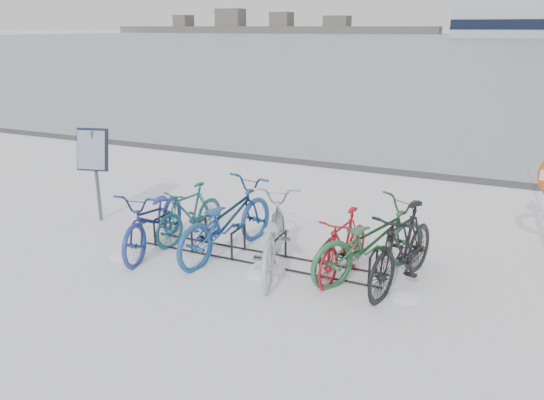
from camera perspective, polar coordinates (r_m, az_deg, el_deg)
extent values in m
plane|color=white|center=(8.35, -1.42, -6.34)|extent=(900.00, 900.00, 0.00)
cube|color=#9EA9B2|center=(161.93, 23.74, 15.50)|extent=(400.00, 298.00, 0.02)
cube|color=#3F3F42|center=(13.61, 9.29, 3.40)|extent=(400.00, 0.25, 0.10)
cylinder|color=black|center=(8.96, -12.52, -3.51)|extent=(0.04, 0.04, 0.44)
cylinder|color=black|center=(9.29, -10.93, -2.61)|extent=(0.04, 0.04, 0.44)
cylinder|color=black|center=(9.05, -11.79, -1.75)|extent=(0.04, 0.44, 0.04)
cylinder|color=black|center=(8.58, -8.61, -4.28)|extent=(0.04, 0.04, 0.44)
cylinder|color=black|center=(8.92, -7.11, -3.30)|extent=(0.04, 0.04, 0.44)
cylinder|color=black|center=(8.67, -7.91, -2.43)|extent=(0.04, 0.44, 0.04)
cylinder|color=black|center=(8.23, -4.36, -5.09)|extent=(0.04, 0.04, 0.44)
cylinder|color=black|center=(8.59, -2.97, -4.04)|extent=(0.04, 0.04, 0.44)
cylinder|color=black|center=(8.33, -3.68, -3.16)|extent=(0.04, 0.44, 0.04)
cylinder|color=black|center=(7.94, 0.25, -5.94)|extent=(0.04, 0.04, 0.44)
cylinder|color=black|center=(8.31, 1.48, -4.81)|extent=(0.04, 0.04, 0.44)
cylinder|color=black|center=(8.04, 0.88, -3.92)|extent=(0.04, 0.44, 0.04)
cylinder|color=black|center=(7.71, 5.19, -6.81)|extent=(0.04, 0.04, 0.44)
cylinder|color=black|center=(8.09, 6.21, -5.59)|extent=(0.04, 0.04, 0.44)
cylinder|color=black|center=(7.81, 5.76, -4.71)|extent=(0.04, 0.44, 0.04)
cylinder|color=black|center=(7.53, 10.42, -7.66)|extent=(0.04, 0.04, 0.44)
cylinder|color=black|center=(7.92, 11.19, -6.37)|extent=(0.04, 0.04, 0.44)
cylinder|color=black|center=(7.64, 10.91, -5.51)|extent=(0.04, 0.44, 0.04)
cylinder|color=black|center=(8.16, -2.08, -6.80)|extent=(4.00, 0.03, 0.03)
cylinder|color=black|center=(8.53, -0.78, -5.66)|extent=(4.00, 0.03, 0.03)
cylinder|color=#595B5E|center=(10.23, -18.34, 2.39)|extent=(0.07, 0.07, 1.69)
cube|color=black|center=(10.09, -18.74, 5.16)|extent=(0.62, 0.35, 0.76)
cube|color=#8C99AD|center=(10.06, -18.89, 5.11)|extent=(0.55, 0.28, 0.68)
cube|color=#4A4A4A|center=(293.96, -0.84, 17.84)|extent=(180.00, 12.00, 3.50)
cube|color=#4A4A4A|center=(307.75, -6.20, 18.46)|extent=(24.00, 10.00, 8.00)
cube|color=#4A4A4A|center=(282.69, 4.98, 18.43)|extent=(20.00, 10.00, 6.00)
imported|color=navy|center=(8.75, -12.51, -1.74)|extent=(1.11, 2.20, 1.10)
imported|color=#1A555F|center=(9.08, -8.83, -1.22)|extent=(0.75, 1.67, 0.97)
imported|color=#1D4C8E|center=(8.38, -4.94, -1.93)|extent=(1.19, 2.37, 1.19)
imported|color=#B2B5BA|center=(7.83, 0.02, -3.58)|extent=(1.35, 2.27, 1.12)
imported|color=#AB171F|center=(7.75, 7.72, -4.55)|extent=(0.67, 1.68, 0.98)
imported|color=#2E6B41|center=(7.76, 10.58, -4.06)|extent=(1.81, 2.24, 1.14)
imported|color=black|center=(7.54, 13.88, -4.78)|extent=(1.01, 2.06, 1.19)
ellipsoid|color=white|center=(8.78, -15.26, -5.75)|extent=(0.57, 0.57, 0.20)
ellipsoid|color=white|center=(9.17, -5.05, -4.10)|extent=(0.43, 0.43, 0.15)
ellipsoid|color=white|center=(9.86, -13.98, -2.96)|extent=(0.34, 0.34, 0.12)
ellipsoid|color=white|center=(7.47, 13.98, -10.05)|extent=(0.45, 0.45, 0.16)
ellipsoid|color=white|center=(8.33, 7.74, -6.58)|extent=(0.46, 0.46, 0.16)
ellipsoid|color=white|center=(7.91, -0.71, -7.80)|extent=(0.62, 0.62, 0.22)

